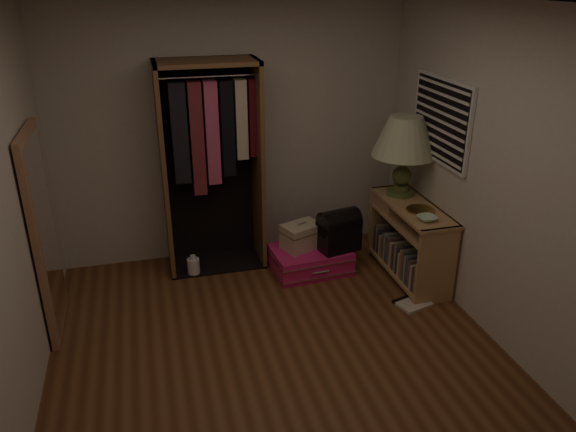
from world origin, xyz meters
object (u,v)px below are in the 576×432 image
object	(u,v)px
floor_mirror	(44,234)
pink_suitcase	(310,259)
table_lamp	(405,138)
white_jug	(194,266)
console_bookshelf	(408,238)
open_wardrobe	(213,149)
train_case	(301,236)
black_bag	(339,229)

from	to	relation	value
floor_mirror	pink_suitcase	bearing A→B (deg)	8.55
table_lamp	white_jug	world-z (taller)	table_lamp
console_bookshelf	open_wardrobe	distance (m)	2.08
train_case	open_wardrobe	bearing A→B (deg)	133.83
train_case	black_bag	size ratio (longest dim) A/B	1.03
train_case	white_jug	size ratio (longest dim) A/B	2.06
table_lamp	pink_suitcase	bearing A→B (deg)	176.50
open_wardrobe	pink_suitcase	world-z (taller)	open_wardrobe
open_wardrobe	train_case	size ratio (longest dim) A/B	4.63
floor_mirror	table_lamp	world-z (taller)	floor_mirror
pink_suitcase	table_lamp	size ratio (longest dim) A/B	1.01
floor_mirror	black_bag	size ratio (longest dim) A/B	3.94
floor_mirror	train_case	xyz separation A→B (m)	(2.26, 0.40, -0.49)
pink_suitcase	black_bag	world-z (taller)	black_bag
open_wardrobe	pink_suitcase	bearing A→B (deg)	-25.91
floor_mirror	white_jug	world-z (taller)	floor_mirror
console_bookshelf	white_jug	xyz separation A→B (m)	(-2.04, 0.51, -0.30)
pink_suitcase	open_wardrobe	bearing A→B (deg)	149.80
pink_suitcase	white_jug	xyz separation A→B (m)	(-1.14, 0.20, -0.03)
open_wardrobe	white_jug	size ratio (longest dim) A/B	9.55
console_bookshelf	train_case	xyz separation A→B (m)	(-0.98, 0.36, -0.03)
train_case	black_bag	xyz separation A→B (m)	(0.35, -0.12, 0.09)
console_bookshelf	open_wardrobe	xyz separation A→B (m)	(-1.76, 0.73, 0.82)
console_bookshelf	floor_mirror	distance (m)	3.27
console_bookshelf	white_jug	world-z (taller)	console_bookshelf
floor_mirror	train_case	bearing A→B (deg)	10.10
black_bag	white_jug	distance (m)	1.48
console_bookshelf	pink_suitcase	world-z (taller)	console_bookshelf
table_lamp	white_jug	xyz separation A→B (m)	(-2.05, 0.26, -1.23)
pink_suitcase	train_case	world-z (taller)	train_case
open_wardrobe	table_lamp	bearing A→B (deg)	-15.04
floor_mirror	table_lamp	bearing A→B (deg)	5.22
open_wardrobe	white_jug	distance (m)	1.18
train_case	white_jug	distance (m)	1.11
black_bag	pink_suitcase	bearing A→B (deg)	152.80
console_bookshelf	black_bag	size ratio (longest dim) A/B	2.60
pink_suitcase	train_case	bearing A→B (deg)	142.33
pink_suitcase	white_jug	world-z (taller)	pink_suitcase
pink_suitcase	table_lamp	bearing A→B (deg)	-7.79
table_lamp	open_wardrobe	bearing A→B (deg)	164.96
train_case	console_bookshelf	bearing A→B (deg)	-41.42
console_bookshelf	white_jug	bearing A→B (deg)	165.97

